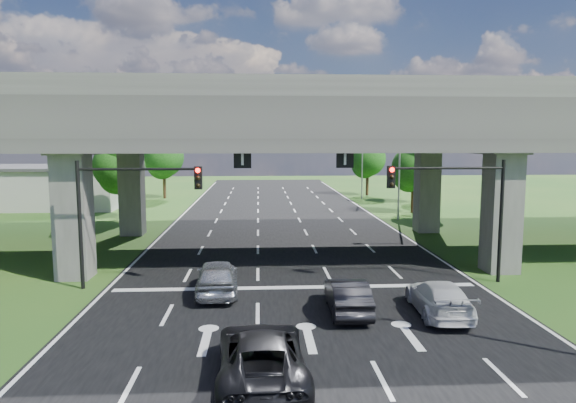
{
  "coord_description": "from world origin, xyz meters",
  "views": [
    {
      "loc": [
        -1.73,
        -19.93,
        6.92
      ],
      "look_at": [
        -0.07,
        8.87,
        3.47
      ],
      "focal_mm": 32.0,
      "sensor_mm": 36.0,
      "label": 1
    }
  ],
  "objects": [
    {
      "name": "overpass",
      "position": [
        0.0,
        12.0,
        7.92
      ],
      "size": [
        80.0,
        15.0,
        10.0
      ],
      "color": "#33312E",
      "rests_on": "ground"
    },
    {
      "name": "tree_left_near",
      "position": [
        -13.95,
        26.0,
        4.82
      ],
      "size": [
        4.5,
        4.5,
        7.8
      ],
      "color": "black",
      "rests_on": "ground"
    },
    {
      "name": "signal_right",
      "position": [
        7.82,
        3.94,
        4.19
      ],
      "size": [
        5.76,
        0.54,
        6.0
      ],
      "color": "black",
      "rests_on": "ground"
    },
    {
      "name": "tree_left_mid",
      "position": [
        -16.95,
        34.0,
        4.17
      ],
      "size": [
        3.91,
        3.9,
        6.76
      ],
      "color": "black",
      "rests_on": "ground"
    },
    {
      "name": "ground",
      "position": [
        0.0,
        0.0,
        0.0
      ],
      "size": [
        160.0,
        160.0,
        0.0
      ],
      "primitive_type": "plane",
      "color": "#224F19",
      "rests_on": "ground"
    },
    {
      "name": "car_silver",
      "position": [
        -3.62,
        2.73,
        0.81
      ],
      "size": [
        2.08,
        4.67,
        1.56
      ],
      "primitive_type": "imported",
      "rotation": [
        0.0,
        0.0,
        3.19
      ],
      "color": "#AEB0B6",
      "rests_on": "road"
    },
    {
      "name": "tree_right_mid",
      "position": [
        16.05,
        36.0,
        4.17
      ],
      "size": [
        3.91,
        3.9,
        6.76
      ],
      "color": "black",
      "rests_on": "ground"
    },
    {
      "name": "tree_right_far",
      "position": [
        12.05,
        44.0,
        4.82
      ],
      "size": [
        4.5,
        4.5,
        7.8
      ],
      "color": "black",
      "rests_on": "ground"
    },
    {
      "name": "tree_right_near",
      "position": [
        13.05,
        28.0,
        4.5
      ],
      "size": [
        4.2,
        4.2,
        7.28
      ],
      "color": "black",
      "rests_on": "ground"
    },
    {
      "name": "car_trailing",
      "position": [
        -1.67,
        -5.83,
        0.77
      ],
      "size": [
        2.63,
        5.42,
        1.49
      ],
      "primitive_type": "imported",
      "rotation": [
        0.0,
        0.0,
        3.17
      ],
      "color": "black",
      "rests_on": "road"
    },
    {
      "name": "streetlight_far",
      "position": [
        10.1,
        24.0,
        5.85
      ],
      "size": [
        3.38,
        0.25,
        10.0
      ],
      "color": "gray",
      "rests_on": "ground"
    },
    {
      "name": "road",
      "position": [
        0.0,
        10.0,
        0.01
      ],
      "size": [
        18.0,
        120.0,
        0.03
      ],
      "primitive_type": "cube",
      "color": "black",
      "rests_on": "ground"
    },
    {
      "name": "car_dark",
      "position": [
        1.8,
        -0.13,
        0.72
      ],
      "size": [
        1.58,
        4.25,
        1.39
      ],
      "primitive_type": "imported",
      "rotation": [
        0.0,
        0.0,
        3.12
      ],
      "color": "black",
      "rests_on": "road"
    },
    {
      "name": "warehouse",
      "position": [
        -26.0,
        35.0,
        2.0
      ],
      "size": [
        20.0,
        10.0,
        4.0
      ],
      "primitive_type": "cube",
      "color": "#9E9E99",
      "rests_on": "ground"
    },
    {
      "name": "tree_left_far",
      "position": [
        -12.95,
        42.0,
        5.14
      ],
      "size": [
        4.8,
        4.8,
        8.32
      ],
      "color": "black",
      "rests_on": "ground"
    },
    {
      "name": "streetlight_beyond",
      "position": [
        10.1,
        40.0,
        5.85
      ],
      "size": [
        3.38,
        0.25,
        10.0
      ],
      "color": "gray",
      "rests_on": "ground"
    },
    {
      "name": "signal_left",
      "position": [
        -7.82,
        3.94,
        4.19
      ],
      "size": [
        5.76,
        0.54,
        6.0
      ],
      "color": "black",
      "rests_on": "ground"
    },
    {
      "name": "car_white",
      "position": [
        5.4,
        -0.55,
        0.7
      ],
      "size": [
        2.12,
        4.7,
        1.34
      ],
      "primitive_type": "imported",
      "rotation": [
        0.0,
        0.0,
        3.09
      ],
      "color": "silver",
      "rests_on": "road"
    }
  ]
}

